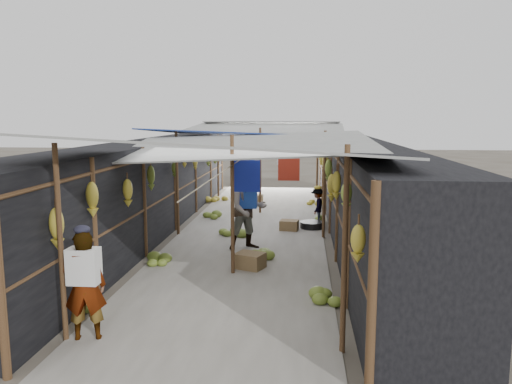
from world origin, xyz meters
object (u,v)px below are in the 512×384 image
(crate_near, at_px, (250,261))
(shopper_blue, at_px, (248,209))
(black_basin, at_px, (312,225))
(vendor_seated, at_px, (317,206))
(vendor_elderly, at_px, (85,286))

(crate_near, bearing_deg, shopper_blue, 119.57)
(black_basin, distance_m, vendor_seated, 0.79)
(shopper_blue, bearing_deg, vendor_seated, 34.87)
(crate_near, xyz_separation_m, vendor_seated, (1.41, 4.31, 0.34))
(black_basin, xyz_separation_m, shopper_blue, (-1.46, -2.20, 0.81))
(crate_near, height_order, black_basin, crate_near)
(black_basin, height_order, vendor_elderly, vendor_elderly)
(crate_near, relative_size, shopper_blue, 0.29)
(crate_near, xyz_separation_m, shopper_blue, (-0.20, 1.46, 0.74))
(shopper_blue, bearing_deg, vendor_elderly, -134.52)
(shopper_blue, relative_size, vendor_seated, 1.81)
(crate_near, height_order, shopper_blue, shopper_blue)
(black_basin, xyz_separation_m, vendor_seated, (0.16, 0.66, 0.40))
(vendor_seated, bearing_deg, shopper_blue, -19.89)
(vendor_seated, bearing_deg, crate_near, -8.59)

